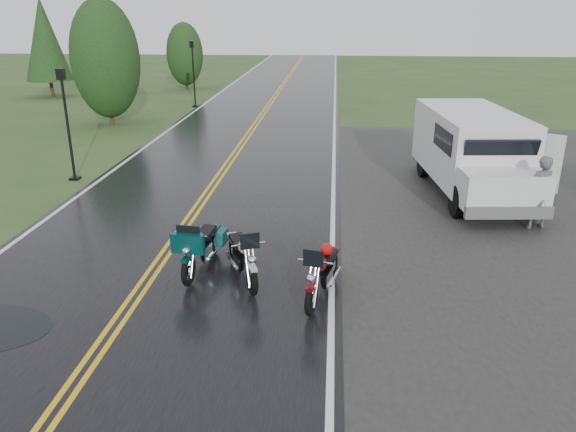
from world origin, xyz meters
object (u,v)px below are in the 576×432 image
object	(u,v)px
motorcycle_red	(312,287)
person_at_van	(539,194)
van_white	(461,173)
motorcycle_teal	(188,259)
motorcycle_silver	(252,268)
lamp_post_near_left	(68,125)
lamp_post_far_left	(194,74)

from	to	relation	value
motorcycle_red	person_at_van	world-z (taller)	person_at_van
motorcycle_red	van_white	bearing A→B (deg)	69.88
motorcycle_teal	van_white	world-z (taller)	van_white
motorcycle_red	van_white	size ratio (longest dim) A/B	0.33
motorcycle_red	person_at_van	xyz separation A→B (m)	(5.51, 4.86, 0.33)
motorcycle_red	motorcycle_teal	distance (m)	2.67
motorcycle_teal	motorcycle_silver	xyz separation A→B (m)	(1.32, -0.28, -0.01)
motorcycle_red	lamp_post_near_left	distance (m)	11.57
motorcycle_silver	lamp_post_far_left	bearing A→B (deg)	83.53
motorcycle_teal	motorcycle_red	bearing A→B (deg)	-14.61
van_white	lamp_post_near_left	bearing A→B (deg)	162.48
van_white	person_at_van	world-z (taller)	van_white
motorcycle_silver	person_at_van	xyz separation A→B (m)	(6.68, 4.18, 0.33)
van_white	lamp_post_far_left	bearing A→B (deg)	118.21
lamp_post_near_left	person_at_van	bearing A→B (deg)	-13.57
motorcycle_red	lamp_post_far_left	distance (m)	23.97
motorcycle_silver	lamp_post_near_left	world-z (taller)	lamp_post_near_left
lamp_post_far_left	motorcycle_silver	bearing A→B (deg)	-73.81
lamp_post_near_left	lamp_post_far_left	xyz separation A→B (m)	(0.55, 14.56, 0.02)
motorcycle_teal	person_at_van	xyz separation A→B (m)	(8.00, 3.90, 0.31)
lamp_post_near_left	lamp_post_far_left	bearing A→B (deg)	87.82
lamp_post_near_left	motorcycle_red	bearing A→B (deg)	-45.09
motorcycle_silver	van_white	size ratio (longest dim) A/B	0.33
motorcycle_teal	lamp_post_near_left	distance (m)	9.21
motorcycle_red	lamp_post_near_left	bearing A→B (deg)	148.47
van_white	motorcycle_red	bearing A→B (deg)	-128.74
van_white	person_at_van	distance (m)	1.96
motorcycle_red	lamp_post_near_left	xyz separation A→B (m)	(-8.12, 8.15, 1.19)
motorcycle_red	motorcycle_silver	world-z (taller)	motorcycle_silver
motorcycle_red	motorcycle_teal	bearing A→B (deg)	172.56
motorcycle_teal	lamp_post_near_left	bearing A→B (deg)	134.45
motorcycle_red	van_white	world-z (taller)	van_white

